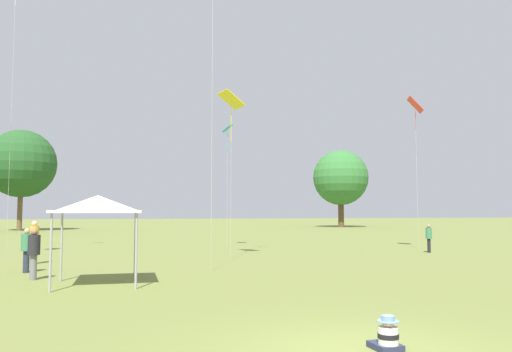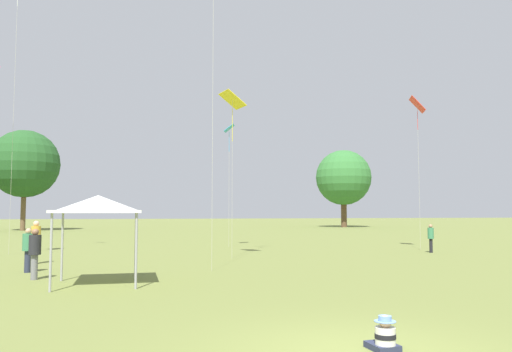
% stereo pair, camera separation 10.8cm
% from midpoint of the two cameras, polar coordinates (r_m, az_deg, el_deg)
% --- Properties ---
extents(seated_toddler, '(0.44, 0.53, 0.56)m').
position_cam_midpoint_polar(seated_toddler, '(8.57, 14.42, -17.27)').
color(seated_toddler, '#282D47').
rests_on(seated_toddler, ground).
extents(person_standing_0, '(0.42, 0.42, 1.52)m').
position_cam_midpoint_polar(person_standing_0, '(28.59, 19.04, -6.47)').
color(person_standing_0, black).
rests_on(person_standing_0, ground).
extents(person_standing_1, '(0.52, 0.52, 1.65)m').
position_cam_midpoint_polar(person_standing_1, '(17.84, -24.20, -7.69)').
color(person_standing_1, slate).
rests_on(person_standing_1, ground).
extents(person_standing_2, '(0.54, 0.54, 1.82)m').
position_cam_midpoint_polar(person_standing_2, '(23.16, -24.14, -6.51)').
color(person_standing_2, brown).
rests_on(person_standing_2, ground).
extents(person_standing_3, '(0.50, 0.50, 1.60)m').
position_cam_midpoint_polar(person_standing_3, '(20.02, -24.88, -7.32)').
color(person_standing_3, '#282D42').
rests_on(person_standing_3, ground).
extents(canopy_tent, '(2.57, 2.57, 2.70)m').
position_cam_midpoint_polar(canopy_tent, '(15.95, -17.82, -3.15)').
color(canopy_tent, white).
rests_on(canopy_tent, ground).
extents(kite_0, '(1.16, 1.37, 8.91)m').
position_cam_midpoint_polar(kite_0, '(30.97, 17.65, 7.46)').
color(kite_0, red).
rests_on(kite_0, ground).
extents(kite_3, '(1.25, 1.39, 7.93)m').
position_cam_midpoint_polar(kite_3, '(24.26, -2.98, 8.38)').
color(kite_3, yellow).
rests_on(kite_3, ground).
extents(kite_6, '(0.80, 0.90, 7.65)m').
position_cam_midpoint_polar(kite_6, '(31.34, -3.39, 4.94)').
color(kite_6, '#339EDB').
rests_on(kite_6, ground).
extents(distant_tree_0, '(7.87, 7.87, 11.01)m').
position_cam_midpoint_polar(distant_tree_0, '(72.38, 9.60, -0.20)').
color(distant_tree_0, brown).
rests_on(distant_tree_0, ground).
extents(distant_tree_1, '(7.92, 7.92, 11.77)m').
position_cam_midpoint_polar(distant_tree_1, '(64.40, -25.28, 1.28)').
color(distant_tree_1, brown).
rests_on(distant_tree_1, ground).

